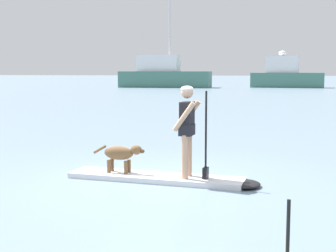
{
  "coord_description": "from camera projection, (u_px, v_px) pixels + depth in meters",
  "views": [
    {
      "loc": [
        2.21,
        -8.4,
        2.01
      ],
      "look_at": [
        0.0,
        1.0,
        0.9
      ],
      "focal_mm": 51.19,
      "sensor_mm": 36.0,
      "label": 1
    }
  ],
  "objects": [
    {
      "name": "paddleboard",
      "position": [
        167.0,
        178.0,
        8.78
      ],
      "size": [
        3.6,
        0.96,
        0.1
      ],
      "color": "silver",
      "rests_on": "ground_plane"
    },
    {
      "name": "moored_boat_outer",
      "position": [
        164.0,
        75.0,
        58.52
      ],
      "size": [
        11.09,
        3.64,
        12.43
      ],
      "color": "#3F7266",
      "rests_on": "ground_plane"
    },
    {
      "name": "dog",
      "position": [
        121.0,
        154.0,
        9.01
      ],
      "size": [
        1.05,
        0.27,
        0.54
      ],
      "color": "brown",
      "rests_on": "paddleboard"
    },
    {
      "name": "ground_plane",
      "position": [
        156.0,
        180.0,
        8.86
      ],
      "size": [
        400.0,
        400.0,
        0.0
      ],
      "primitive_type": "plane",
      "color": "gray"
    },
    {
      "name": "person_paddler",
      "position": [
        188.0,
        125.0,
        8.55
      ],
      "size": [
        0.62,
        0.5,
        1.65
      ],
      "color": "tan",
      "rests_on": "paddleboard"
    },
    {
      "name": "moored_boat_center",
      "position": [
        286.0,
        76.0,
        58.19
      ],
      "size": [
        8.77,
        3.5,
        4.45
      ],
      "color": "#3F7266",
      "rests_on": "ground_plane"
    }
  ]
}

